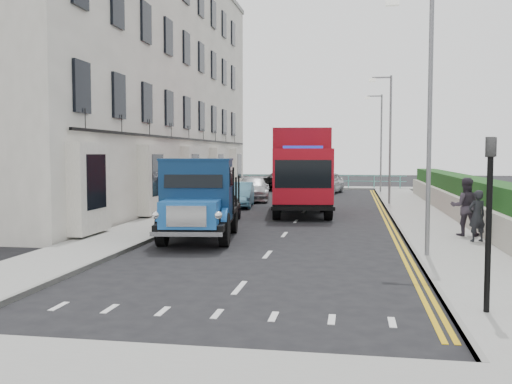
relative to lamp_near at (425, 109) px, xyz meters
name	(u,v)px	position (x,y,z in m)	size (l,w,h in m)	color
ground	(277,244)	(-4.18, 2.00, -4.00)	(120.00, 120.00, 0.00)	black
pavement_west	(195,211)	(-9.38, 11.00, -3.94)	(2.40, 38.00, 0.12)	gray
pavement_east	(419,215)	(1.12, 11.00, -3.94)	(2.60, 38.00, 0.12)	gray
promenade	(324,188)	(-4.18, 31.00, -3.94)	(30.00, 2.50, 0.12)	gray
sea_plane	(335,175)	(-4.18, 62.00, -4.00)	(120.00, 120.00, 0.00)	#4E616B
terrace_west	(140,76)	(-13.65, 15.00, 3.17)	(6.31, 30.20, 14.25)	white
garden_east	(463,197)	(3.03, 11.00, -3.10)	(1.45, 28.00, 1.75)	#B2AD9E
seafront_railing	(323,182)	(-4.18, 30.20, -3.42)	(13.00, 0.08, 1.11)	#59B2A5
lamp_near	(425,109)	(0.00, 0.00, 0.00)	(1.23, 0.18, 7.00)	slate
lamp_mid	(388,132)	(0.00, 16.00, 0.00)	(1.23, 0.18, 7.00)	slate
lamp_far	(379,137)	(0.00, 26.00, 0.00)	(1.23, 0.18, 7.00)	slate
traffic_signal	(489,198)	(0.42, -5.50, -1.92)	(0.16, 0.20, 3.10)	black
bedford_lorry	(198,204)	(-6.72, 1.92, -2.79)	(2.81, 5.74, 2.62)	black
red_lorry	(301,168)	(-4.29, 11.61, -1.88)	(3.39, 7.82, 3.98)	black
parked_car_front	(219,206)	(-7.28, 7.31, -3.35)	(1.52, 3.77, 1.29)	black
parked_car_mid	(239,195)	(-7.78, 14.00, -3.35)	(1.38, 3.95, 1.30)	#60ACCD
parked_car_rear	(253,189)	(-7.78, 18.03, -3.29)	(1.97, 4.84, 1.41)	#A5A6AA
seafront_car_left	(287,180)	(-6.96, 28.82, -3.22)	(2.58, 5.59, 1.55)	black
seafront_car_right	(327,183)	(-3.68, 25.10, -3.22)	(1.83, 4.55, 1.55)	#ABACB0
pedestrian_east_near	(477,216)	(1.92, 2.68, -3.08)	(0.58, 0.38, 1.59)	black
pedestrian_east_far	(465,207)	(1.81, 3.95, -2.92)	(0.93, 0.73, 1.92)	#352D38
pedestrian_west_near	(220,188)	(-8.58, 13.00, -2.93)	(1.11, 0.46, 1.90)	black
pedestrian_west_far	(193,190)	(-10.02, 12.99, -3.04)	(0.82, 0.53, 1.67)	#443131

